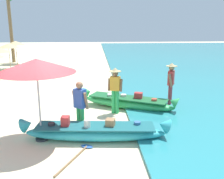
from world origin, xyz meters
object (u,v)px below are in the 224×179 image
(boat_cyan_foreground, at_px, (95,132))
(palm_tree_mid_cluster, at_px, (8,0))
(person_vendor_assistant, at_px, (171,81))
(patio_umbrella_large, at_px, (36,66))
(boat_green_midground, at_px, (128,102))
(person_tourist_customer, at_px, (80,104))
(paddle, at_px, (78,155))
(person_vendor_hatted, at_px, (115,87))

(boat_cyan_foreground, height_order, palm_tree_mid_cluster, palm_tree_mid_cluster)
(person_vendor_assistant, relative_size, patio_umbrella_large, 0.75)
(person_vendor_assistant, relative_size, palm_tree_mid_cluster, 0.28)
(boat_cyan_foreground, distance_m, boat_green_midground, 3.09)
(person_tourist_customer, bearing_deg, patio_umbrella_large, -152.71)
(boat_green_midground, relative_size, person_vendor_assistant, 2.11)
(person_vendor_assistant, distance_m, paddle, 5.34)
(person_vendor_hatted, bearing_deg, person_tourist_customer, -127.91)
(boat_green_midground, bearing_deg, person_tourist_customer, -130.43)
(boat_cyan_foreground, distance_m, person_tourist_customer, 1.05)
(person_tourist_customer, bearing_deg, person_vendor_hatted, 52.09)
(boat_cyan_foreground, distance_m, palm_tree_mid_cluster, 18.14)
(patio_umbrella_large, distance_m, palm_tree_mid_cluster, 17.05)
(boat_green_midground, height_order, paddle, boat_green_midground)
(person_vendor_assistant, bearing_deg, person_vendor_hatted, -163.92)
(patio_umbrella_large, relative_size, paddle, 1.51)
(boat_cyan_foreground, xyz_separation_m, palm_tree_mid_cluster, (-7.05, 15.97, 4.95))
(patio_umbrella_large, height_order, palm_tree_mid_cluster, palm_tree_mid_cluster)
(boat_green_midground, xyz_separation_m, person_tourist_customer, (-1.79, -2.10, 0.64))
(palm_tree_mid_cluster, bearing_deg, boat_green_midground, -57.52)
(paddle, bearing_deg, boat_cyan_foreground, 63.48)
(person_vendor_hatted, bearing_deg, paddle, -111.25)
(boat_cyan_foreground, bearing_deg, person_tourist_customer, 123.14)
(person_vendor_hatted, bearing_deg, boat_cyan_foreground, -109.01)
(person_vendor_assistant, distance_m, palm_tree_mid_cluster, 17.03)
(person_vendor_hatted, height_order, paddle, person_vendor_hatted)
(boat_green_midground, xyz_separation_m, paddle, (-1.79, -3.70, -0.23))
(boat_cyan_foreground, bearing_deg, person_vendor_assistant, 43.43)
(person_vendor_assistant, height_order, patio_umbrella_large, patio_umbrella_large)
(person_vendor_hatted, xyz_separation_m, person_tourist_customer, (-1.23, -1.58, -0.11))
(patio_umbrella_large, xyz_separation_m, palm_tree_mid_cluster, (-5.48, 15.86, 3.00))
(person_tourist_customer, distance_m, patio_umbrella_large, 1.81)
(person_vendor_hatted, distance_m, person_vendor_assistant, 2.42)
(person_vendor_hatted, xyz_separation_m, patio_umbrella_large, (-2.35, -2.16, 1.19))
(person_vendor_hatted, height_order, palm_tree_mid_cluster, palm_tree_mid_cluster)
(person_vendor_hatted, xyz_separation_m, palm_tree_mid_cluster, (-7.83, 13.70, 4.19))
(boat_cyan_foreground, relative_size, patio_umbrella_large, 1.84)
(patio_umbrella_large, bearing_deg, person_tourist_customer, 27.29)
(person_tourist_customer, distance_m, paddle, 1.83)
(boat_green_midground, height_order, person_tourist_customer, person_tourist_customer)
(person_tourist_customer, distance_m, palm_tree_mid_cluster, 17.19)
(boat_cyan_foreground, xyz_separation_m, boat_green_midground, (1.34, 2.79, 0.01))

